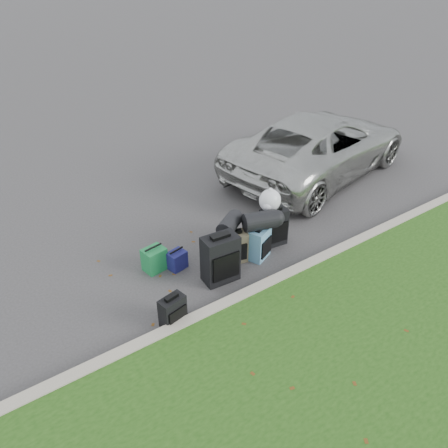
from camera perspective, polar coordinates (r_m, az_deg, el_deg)
ground at (r=7.42m, az=1.52°, el=-4.04°), size 120.00×120.00×0.00m
curb at (r=6.77m, az=6.55°, el=-7.60°), size 120.00×0.18×0.15m
suv at (r=10.19m, az=12.34°, el=10.06°), size 5.26×3.20×1.36m
suitcase_small_black at (r=6.08m, az=-6.72°, el=-11.23°), size 0.39×0.26×0.45m
suitcase_large_black_left at (r=6.67m, az=-0.47°, el=-4.56°), size 0.57×0.37×0.78m
suitcase_olive at (r=7.14m, az=1.42°, el=-3.02°), size 0.45×0.35×0.54m
suitcase_teal at (r=7.23m, az=4.68°, el=-2.57°), size 0.45×0.37×0.55m
suitcase_large_black_right at (r=7.57m, az=6.48°, el=-0.40°), size 0.48×0.32×0.67m
tote_green at (r=7.08m, az=-9.08°, el=-4.58°), size 0.38×0.32×0.39m
tote_navy at (r=7.08m, az=-6.16°, el=-4.70°), size 0.32×0.28×0.30m
duffel_left at (r=6.97m, az=0.74°, el=0.00°), size 0.56×0.49×0.27m
duffel_right at (r=7.02m, az=4.77°, el=0.43°), size 0.61×0.45×0.30m
trash_bag at (r=7.29m, az=6.02°, el=3.08°), size 0.37×0.37×0.37m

